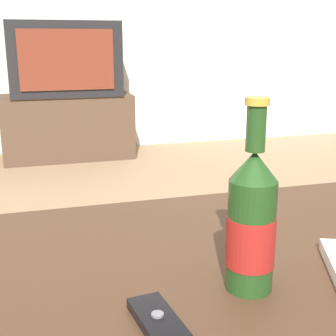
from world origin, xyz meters
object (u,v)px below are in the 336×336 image
Objects in this scene: television at (65,59)px; tv_stand at (69,126)px; beer_bottle at (251,223)px; cell_phone at (158,320)px.

tv_stand is at bearing 90.00° from television.
beer_bottle reaches higher than cell_phone.
beer_bottle is at bearing -89.14° from television.
cell_phone is (-0.11, -2.81, -0.21)m from television.
television reaches higher than tv_stand.
television is 2.67× the size of beer_bottle.
beer_bottle reaches higher than tv_stand.
television is at bearing 90.86° from beer_bottle.
cell_phone is (-0.15, -0.06, -0.09)m from beer_bottle.
cell_phone is at bearing -159.61° from beer_bottle.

